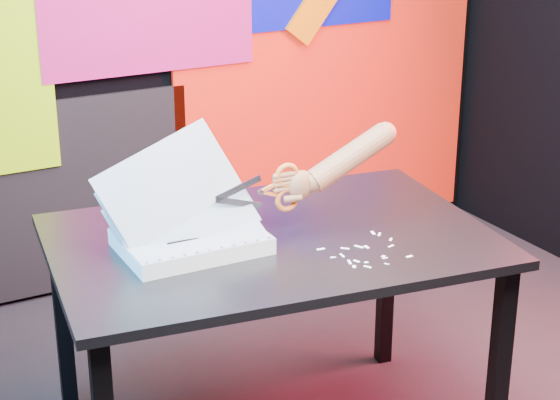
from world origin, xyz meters
TOP-DOWN VIEW (x-y plane):
  - room at (0.00, 0.00)m, footprint 3.01×3.01m
  - backdrop at (0.06, 1.46)m, footprint 2.88×0.05m
  - work_table at (-0.43, 0.04)m, footprint 1.41×1.04m
  - printout_stack at (-0.68, 0.07)m, footprint 0.47×0.30m
  - scissors at (-0.39, 0.05)m, footprint 0.27×0.02m
  - hand_forearm at (-0.18, 0.04)m, footprint 0.41×0.09m
  - paper_clippings at (-0.25, -0.20)m, footprint 0.24×0.23m

SIDE VIEW (x-z plane):
  - work_table at x=-0.43m, z-range 0.29..1.04m
  - paper_clippings at x=-0.25m, z-range 0.75..0.75m
  - printout_stack at x=-0.68m, z-range 0.60..0.97m
  - scissors at x=-0.39m, z-range 0.81..0.97m
  - hand_forearm at x=-0.18m, z-range 0.84..1.05m
  - backdrop at x=0.06m, z-range -0.08..2.00m
  - room at x=0.00m, z-range 0.00..2.71m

